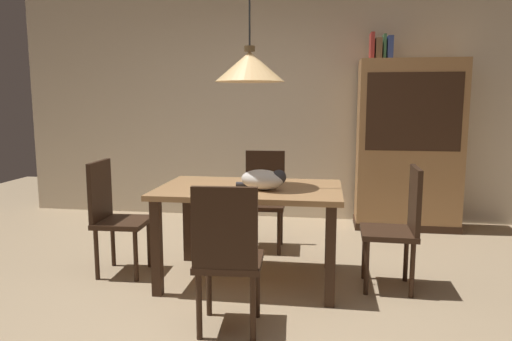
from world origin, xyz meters
The scene contains 14 objects.
ground centered at (0.00, 0.00, 0.00)m, with size 10.00×10.00×0.00m, color tan.
back_wall centered at (0.00, 2.65, 1.45)m, with size 6.40×0.10×2.90m, color beige.
dining_table centered at (-0.03, 0.51, 0.65)m, with size 1.40×0.90×0.75m.
chair_far_back centered at (-0.03, 1.39, 0.51)m, with size 0.41×0.41×0.93m.
chair_left_side centered at (-1.16, 0.51, 0.51)m, with size 0.42×0.42×0.93m.
chair_near_front centered at (-0.03, -0.36, 0.51)m, with size 0.42×0.42×0.93m.
chair_right_side centered at (1.10, 0.51, 0.51)m, with size 0.41×0.41×0.93m.
cat_sleeping centered at (0.09, 0.42, 0.83)m, with size 0.41×0.33×0.16m.
pendant_lamp centered at (-0.03, 0.51, 1.66)m, with size 0.52×0.52×1.30m.
hutch_bookcase centered at (1.44, 2.32, 0.89)m, with size 1.12×0.45×1.85m.
book_red_tall centered at (1.01, 2.32, 1.99)m, with size 0.04×0.22×0.28m, color #B73833.
book_brown_thick centered at (1.08, 2.32, 1.96)m, with size 0.06×0.24×0.22m, color brown.
book_green_slim centered at (1.14, 2.32, 1.98)m, with size 0.03×0.20×0.26m, color #427A4C.
book_blue_wide centered at (1.20, 2.32, 1.97)m, with size 0.06×0.24×0.24m, color #384C93.
Camera 1 is at (0.54, -3.00, 1.41)m, focal length 32.97 mm.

